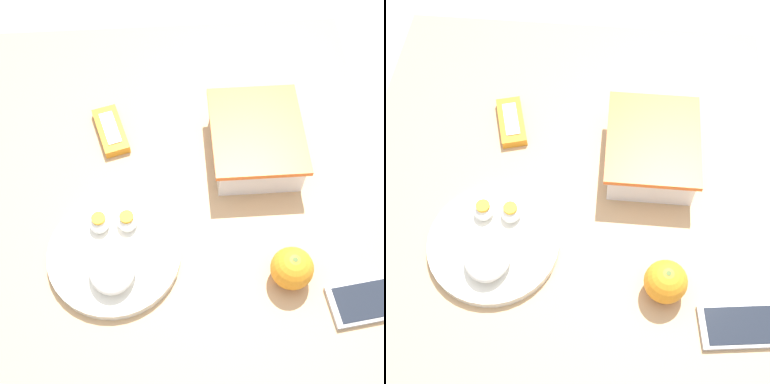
% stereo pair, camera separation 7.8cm
% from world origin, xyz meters
% --- Properties ---
extents(ground_plane, '(10.00, 10.00, 0.00)m').
position_xyz_m(ground_plane, '(0.00, 0.00, 0.00)').
color(ground_plane, '#B2A899').
extents(table, '(0.91, 0.81, 0.75)m').
position_xyz_m(table, '(0.00, 0.00, 0.62)').
color(table, tan).
rests_on(table, ground_plane).
extents(food_container, '(0.21, 0.18, 0.08)m').
position_xyz_m(food_container, '(-0.08, 0.16, 0.79)').
color(food_container, white).
rests_on(food_container, table).
extents(orange_fruit, '(0.07, 0.07, 0.07)m').
position_xyz_m(orange_fruit, '(0.19, 0.19, 0.79)').
color(orange_fruit, orange).
rests_on(orange_fruit, table).
extents(rice_plate, '(0.24, 0.24, 0.06)m').
position_xyz_m(rice_plate, '(0.14, -0.11, 0.77)').
color(rice_plate, silver).
rests_on(rice_plate, table).
extents(candy_bar, '(0.13, 0.08, 0.02)m').
position_xyz_m(candy_bar, '(-0.14, -0.12, 0.76)').
color(candy_bar, orange).
rests_on(candy_bar, table).
extents(cell_phone, '(0.09, 0.14, 0.01)m').
position_xyz_m(cell_phone, '(0.25, 0.32, 0.76)').
color(cell_phone, '#ADADB2').
rests_on(cell_phone, table).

